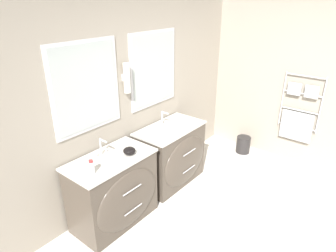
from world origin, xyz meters
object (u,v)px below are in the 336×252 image
Objects in this scene: vanity_left at (115,191)px; toiletry_bottle at (91,167)px; waste_bin at (243,144)px; vanity_right at (172,155)px; amenity_bowl at (129,151)px.

toiletry_bottle reaches higher than vanity_left.
vanity_right is at bearing 164.37° from waste_bin.
waste_bin is (2.49, -0.40, -0.28)m from vanity_left.
vanity_right is 1.52m from waste_bin.
vanity_left is 2.54m from waste_bin.
waste_bin is (2.80, -0.35, -0.76)m from toiletry_bottle.
vanity_left is 1.06m from vanity_right.
toiletry_bottle is 2.93m from waste_bin.
vanity_right is at bearing 0.00° from vanity_left.
toiletry_bottle is at bearing -177.75° from vanity_right.
toiletry_bottle is at bearing 172.92° from waste_bin.
waste_bin is (1.44, -0.40, -0.28)m from vanity_right.
vanity_left and vanity_right have the same top height.
vanity_right is 7.04× the size of amenity_bowl.
toiletry_bottle reaches higher than waste_bin.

